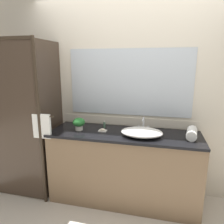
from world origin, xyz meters
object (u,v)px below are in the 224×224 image
(soap_dish, at_px, (103,130))
(amenity_bottle_lotion, at_px, (82,123))
(rolled_towel_near_edge, at_px, (192,133))
(faucet, at_px, (143,126))
(amenity_bottle_shampoo, at_px, (104,125))
(sink_basin, at_px, (142,132))
(potted_plant, at_px, (79,123))

(soap_dish, height_order, amenity_bottle_lotion, amenity_bottle_lotion)
(amenity_bottle_lotion, relative_size, rolled_towel_near_edge, 0.32)
(faucet, xyz_separation_m, amenity_bottle_shampoo, (-0.50, 0.01, -0.02))
(sink_basin, distance_m, amenity_bottle_lotion, 0.84)
(soap_dish, bearing_deg, rolled_towel_near_edge, 0.08)
(faucet, height_order, potted_plant, faucet)
(soap_dish, relative_size, rolled_towel_near_edge, 0.39)
(soap_dish, relative_size, amenity_bottle_lotion, 1.23)
(potted_plant, bearing_deg, rolled_towel_near_edge, 1.11)
(faucet, distance_m, amenity_bottle_lotion, 0.82)
(potted_plant, bearing_deg, soap_dish, 4.64)
(potted_plant, xyz_separation_m, rolled_towel_near_edge, (1.33, 0.03, -0.03))
(sink_basin, bearing_deg, rolled_towel_near_edge, 6.31)
(soap_dish, height_order, rolled_towel_near_edge, rolled_towel_near_edge)
(potted_plant, relative_size, rolled_towel_near_edge, 0.61)
(potted_plant, xyz_separation_m, amenity_bottle_lotion, (-0.04, 0.18, -0.05))
(faucet, xyz_separation_m, amenity_bottle_lotion, (-0.82, 0.02, -0.02))
(faucet, xyz_separation_m, rolled_towel_near_edge, (0.55, -0.13, -0.00))
(soap_dish, bearing_deg, amenity_bottle_lotion, 155.47)
(potted_plant, height_order, soap_dish, potted_plant)
(amenity_bottle_lotion, bearing_deg, potted_plant, -78.32)
(faucet, distance_m, potted_plant, 0.80)
(sink_basin, relative_size, amenity_bottle_lotion, 5.87)
(sink_basin, xyz_separation_m, soap_dish, (-0.48, 0.06, -0.03))
(potted_plant, xyz_separation_m, soap_dish, (0.30, 0.02, -0.08))
(amenity_bottle_lotion, bearing_deg, faucet, -1.40)
(faucet, height_order, amenity_bottle_lotion, faucet)
(soap_dish, xyz_separation_m, rolled_towel_near_edge, (1.03, 0.00, 0.04))
(amenity_bottle_shampoo, height_order, rolled_towel_near_edge, rolled_towel_near_edge)
(faucet, bearing_deg, potted_plant, -168.57)
(faucet, bearing_deg, amenity_bottle_shampoo, 178.80)
(rolled_towel_near_edge, bearing_deg, amenity_bottle_lotion, 173.65)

